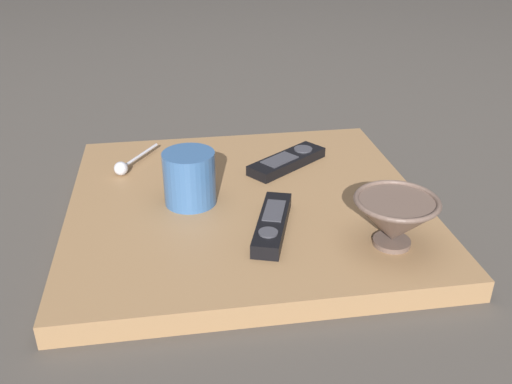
# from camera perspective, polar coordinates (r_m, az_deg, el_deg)

# --- Properties ---
(ground_plane) EXTENTS (6.00, 6.00, 0.00)m
(ground_plane) POSITION_cam_1_polar(r_m,az_deg,el_deg) (1.00, -1.02, -2.43)
(ground_plane) COLOR #47423D
(table) EXTENTS (0.61, 0.59, 0.04)m
(table) POSITION_cam_1_polar(r_m,az_deg,el_deg) (0.99, -1.03, -1.53)
(table) COLOR #936D47
(table) RESTS_ON ground
(cereal_bowl) EXTENTS (0.13, 0.13, 0.08)m
(cereal_bowl) POSITION_cam_1_polar(r_m,az_deg,el_deg) (0.86, 13.91, -2.68)
(cereal_bowl) COLOR brown
(cereal_bowl) RESTS_ON table
(coffee_mug) EXTENTS (0.09, 0.09, 0.09)m
(coffee_mug) POSITION_cam_1_polar(r_m,az_deg,el_deg) (0.96, -6.76, 1.40)
(coffee_mug) COLOR #33598C
(coffee_mug) RESTS_ON table
(teaspoon) EXTENTS (0.08, 0.12, 0.03)m
(teaspoon) POSITION_cam_1_polar(r_m,az_deg,el_deg) (1.10, -13.19, 2.60)
(teaspoon) COLOR silver
(teaspoon) RESTS_ON table
(tv_remote_near) EXTENTS (0.09, 0.18, 0.03)m
(tv_remote_near) POSITION_cam_1_polar(r_m,az_deg,el_deg) (0.89, 1.67, -3.24)
(tv_remote_near) COLOR black
(tv_remote_near) RESTS_ON table
(tv_remote_far) EXTENTS (0.17, 0.15, 0.02)m
(tv_remote_far) POSITION_cam_1_polar(r_m,az_deg,el_deg) (1.10, 3.19, 3.17)
(tv_remote_far) COLOR black
(tv_remote_far) RESTS_ON table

